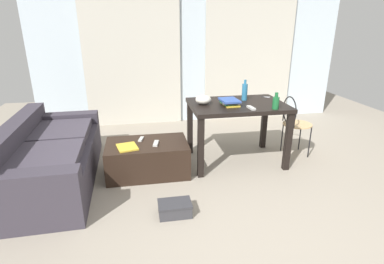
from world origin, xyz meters
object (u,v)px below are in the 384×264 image
object	(u,v)px
tv_remote_on_table	(251,108)
craft_table	(237,112)
wire_chair	(294,119)
book_stack	(230,102)
bowl	(203,100)
magazine	(127,147)
shoebox	(175,208)
tv_remote_primary	(141,139)
bottle_far	(245,92)
scissors	(265,97)
coffee_table	(148,158)
bottle_near	(276,102)
couch	(48,158)
tv_remote_secondary	(156,143)

from	to	relation	value
tv_remote_on_table	craft_table	bearing A→B (deg)	99.98
wire_chair	book_stack	xyz separation A→B (m)	(-0.95, -0.12, 0.31)
wire_chair	book_stack	world-z (taller)	book_stack
bowl	magazine	size ratio (longest dim) A/B	0.78
wire_chair	shoebox	bearing A→B (deg)	-147.39
craft_table	tv_remote_primary	xyz separation A→B (m)	(-1.22, -0.04, -0.27)
wire_chair	bottle_far	bearing A→B (deg)	172.26
book_stack	scissors	size ratio (longest dim) A/B	2.55
tv_remote_primary	coffee_table	bearing A→B (deg)	-47.14
bottle_near	tv_remote_primary	distance (m)	1.67
coffee_table	book_stack	size ratio (longest dim) A/B	3.16
craft_table	couch	bearing A→B (deg)	-175.76
bowl	wire_chair	bearing A→B (deg)	0.98
craft_table	bottle_far	distance (m)	0.30
tv_remote_primary	bottle_near	bearing A→B (deg)	3.84
magazine	coffee_table	bearing A→B (deg)	11.99
bottle_far	bowl	size ratio (longest dim) A/B	1.36
wire_chair	shoebox	distance (m)	2.14
tv_remote_primary	shoebox	distance (m)	1.13
craft_table	tv_remote_on_table	world-z (taller)	tv_remote_on_table
bowl	tv_remote_on_table	bearing A→B (deg)	-31.66
bottle_near	shoebox	size ratio (longest dim) A/B	0.62
wire_chair	book_stack	bearing A→B (deg)	-172.65
craft_table	magazine	bearing A→B (deg)	-169.34
tv_remote_on_table	magazine	distance (m)	1.51
scissors	tv_remote_secondary	bearing A→B (deg)	-162.76
bottle_near	scissors	world-z (taller)	bottle_near
magazine	shoebox	world-z (taller)	magazine
tv_remote_primary	magazine	distance (m)	0.28
bottle_near	magazine	xyz separation A→B (m)	(-1.73, 0.08, -0.47)
coffee_table	bottle_near	size ratio (longest dim) A/B	4.92
bottle_far	scissors	size ratio (longest dim) A/B	2.22
couch	bottle_far	distance (m)	2.51
book_stack	scissors	xyz separation A→B (m)	(0.60, 0.33, -0.04)
scissors	tv_remote_primary	world-z (taller)	scissors
coffee_table	bottle_near	distance (m)	1.66
bottle_near	coffee_table	bearing A→B (deg)	173.17
book_stack	tv_remote_secondary	size ratio (longest dim) A/B	1.85
coffee_table	tv_remote_on_table	bearing A→B (deg)	-5.85
shoebox	tv_remote_primary	bearing A→B (deg)	105.04
couch	coffee_table	world-z (taller)	couch
wire_chair	bottle_far	world-z (taller)	bottle_far
bottle_near	magazine	world-z (taller)	bottle_near
shoebox	coffee_table	bearing A→B (deg)	103.17
shoebox	magazine	bearing A→B (deg)	118.38
tv_remote_secondary	bottle_near	bearing A→B (deg)	6.24
couch	coffee_table	xyz separation A→B (m)	(1.11, 0.01, -0.09)
bowl	scissors	distance (m)	0.93
wire_chair	bottle_far	size ratio (longest dim) A/B	3.12
craft_table	magazine	xyz separation A→B (m)	(-1.38, -0.26, -0.27)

